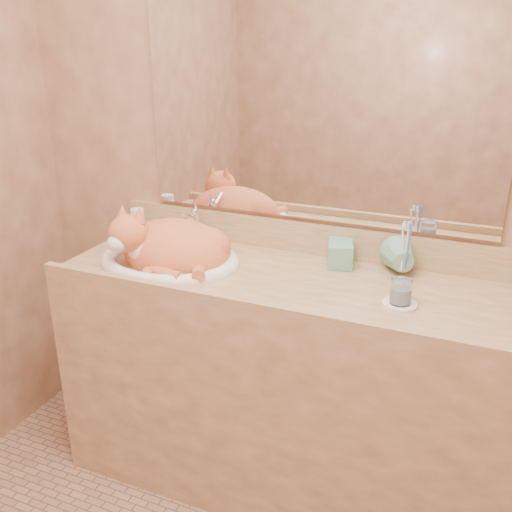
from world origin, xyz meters
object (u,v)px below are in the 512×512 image
at_px(cat, 169,245).
at_px(soap_dispenser, 341,246).
at_px(vanity_counter, 285,385).
at_px(water_glass, 401,292).
at_px(sink_basin, 169,241).
at_px(toothbrush_cup, 404,264).

bearing_deg(cat, soap_dispenser, 16.57).
height_order(vanity_counter, cat, cat).
height_order(cat, water_glass, cat).
relative_size(sink_basin, cat, 1.24).
bearing_deg(vanity_counter, toothbrush_cup, 22.03).
height_order(cat, toothbrush_cup, cat).
xyz_separation_m(vanity_counter, soap_dispenser, (0.15, 0.13, 0.52)).
bearing_deg(vanity_counter, sink_basin, -177.45).
xyz_separation_m(vanity_counter, cat, (-0.45, -0.02, 0.49)).
relative_size(soap_dispenser, toothbrush_cup, 1.58).
bearing_deg(vanity_counter, soap_dispenser, 41.53).
bearing_deg(cat, water_glass, -0.46).
xyz_separation_m(vanity_counter, sink_basin, (-0.45, -0.02, 0.51)).
bearing_deg(cat, toothbrush_cup, 13.80).
bearing_deg(toothbrush_cup, water_glass, -82.64).
xyz_separation_m(soap_dispenser, toothbrush_cup, (0.21, 0.01, -0.04)).
distance_m(soap_dispenser, water_glass, 0.31).
bearing_deg(vanity_counter, cat, -176.93).
xyz_separation_m(soap_dispenser, water_glass, (0.24, -0.19, -0.05)).
xyz_separation_m(cat, soap_dispenser, (0.60, 0.16, 0.03)).
distance_m(vanity_counter, water_glass, 0.61).
height_order(sink_basin, water_glass, sink_basin).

